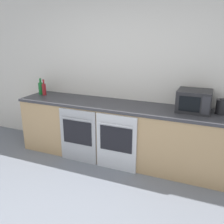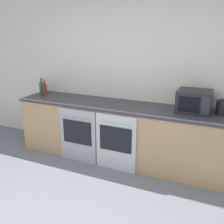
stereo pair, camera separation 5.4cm
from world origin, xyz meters
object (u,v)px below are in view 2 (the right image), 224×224
bottle_green (42,88)px  oven_left (78,136)px  kettle (223,107)px  bottle_red (45,89)px  microwave (194,101)px  oven_right (116,143)px

bottle_green → oven_left: bearing=-23.7°
bottle_green → kettle: 2.92m
kettle → bottle_green: bearing=-179.3°
bottle_green → kettle: bottle_green is taller
oven_left → kettle: kettle is taller
bottle_red → kettle: (2.82, 0.07, -0.01)m
microwave → kettle: microwave is taller
oven_right → bottle_green: bearing=165.1°
bottle_green → microwave: bearing=0.1°
oven_right → oven_left: bearing=180.0°
oven_left → microwave: (1.59, 0.43, 0.61)m
microwave → bottle_green: bearing=-179.9°
oven_left → bottle_red: (-0.87, 0.39, 0.57)m
microwave → bottle_red: size_ratio=1.64×
microwave → kettle: bearing=4.9°
bottle_red → kettle: 2.82m
bottle_green → kettle: size_ratio=1.36×
oven_left → oven_right: bearing=0.0°
oven_right → bottle_green: 1.75m
oven_left → oven_right: size_ratio=1.00×
oven_left → microwave: microwave is taller
oven_left → bottle_green: bearing=156.3°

